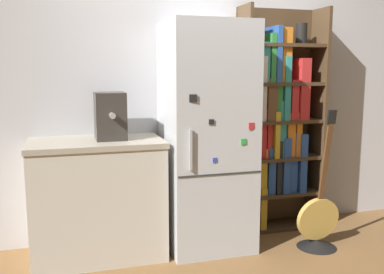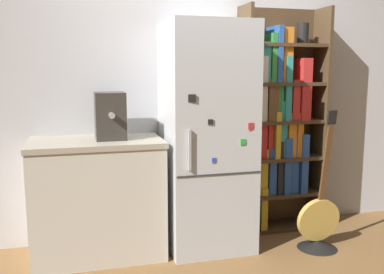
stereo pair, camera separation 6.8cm
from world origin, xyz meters
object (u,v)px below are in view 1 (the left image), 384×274
at_px(refrigerator, 207,137).
at_px(bookshelf, 273,123).
at_px(espresso_machine, 110,116).
at_px(guitar, 318,228).

xyz_separation_m(refrigerator, bookshelf, (0.69, 0.19, 0.07)).
bearing_deg(espresso_machine, refrigerator, -3.86).
relative_size(bookshelf, espresso_machine, 5.53).
relative_size(refrigerator, bookshelf, 0.91).
distance_m(refrigerator, guitar, 1.18).
xyz_separation_m(espresso_machine, guitar, (1.62, -0.39, -0.93)).
height_order(refrigerator, guitar, refrigerator).
height_order(refrigerator, bookshelf, bookshelf).
bearing_deg(espresso_machine, bookshelf, 5.59).
distance_m(espresso_machine, guitar, 1.91).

